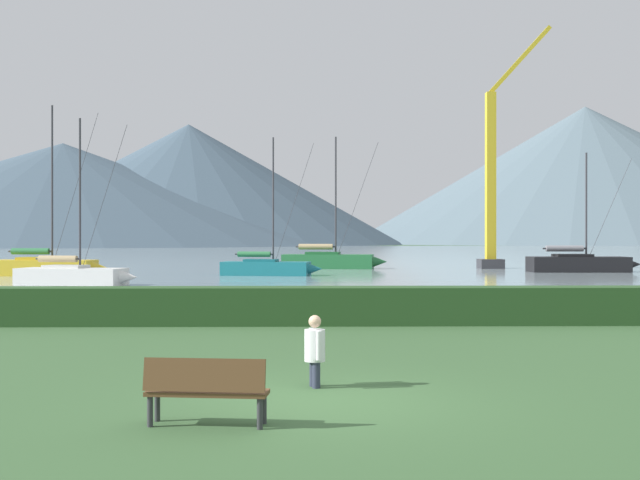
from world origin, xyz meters
The scene contains 15 objects.
ground_plane centered at (0.00, 0.00, 0.00)m, with size 1000.00×1000.00×0.00m, color #385B33.
harbor_water centered at (0.00, 137.00, 0.00)m, with size 320.00×246.00×0.00m, color #8C9EA3.
hedge_line centered at (0.00, 11.00, 0.56)m, with size 80.00×1.20×1.12m, color #284C23.
sailboat_slip_0 centered at (-2.94, 41.89, 0.59)m, with size 7.15×3.08×9.60m.
sailboat_slip_1 centered at (-13.15, 30.99, 0.58)m, with size 6.99×3.23×9.21m.
sailboat_slip_3 centered at (20.75, 47.00, 0.70)m, with size 8.60×2.66×9.15m.
sailboat_slip_6 centered at (-18.26, 41.83, 0.68)m, with size 8.12×3.00×11.77m.
sailboat_slip_7 centered at (1.78, 54.12, 0.74)m, with size 9.05×3.79×11.24m.
park_bench_near_path centered at (-1.68, -1.60, 0.53)m, with size 1.72×0.66×0.95m.
person_seated_viewer centered at (-0.15, 1.19, 0.69)m, with size 0.36×0.55×1.25m.
dock_crane centered at (15.80, 54.13, 6.88)m, with size 6.24×2.00×20.87m.
distant_hill_west_ridge centered at (-112.48, 381.01, 21.03)m, with size 237.24×237.24×42.07m, color #425666.
distant_hill_central_peak centered at (-94.91, 293.53, 19.90)m, with size 222.37×222.37×39.79m, color #425666.
distant_hill_east_ridge centered at (133.41, 356.19, 32.74)m, with size 225.85×225.85×65.47m, color slate.
distant_hill_far_shoulder centered at (-49.44, 317.45, 25.39)m, with size 181.74×181.74×50.78m, color #425666.
Camera 1 is at (-0.32, -12.29, 2.58)m, focal length 43.73 mm.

